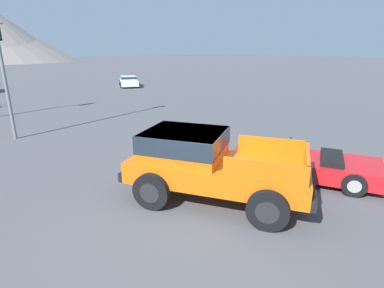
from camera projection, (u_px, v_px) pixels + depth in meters
ground_plane at (195, 199)px, 8.07m from camera, size 320.00×320.00×0.00m
orange_pickup_truck at (205, 161)px, 7.86m from camera, size 4.02×5.13×1.81m
red_convertible_car at (304, 164)px, 9.33m from camera, size 3.46×4.72×1.06m
parked_car_white at (129, 81)px, 32.30m from camera, size 3.49×4.65×1.09m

